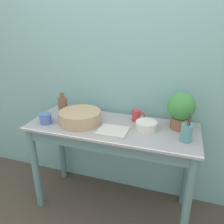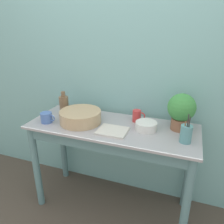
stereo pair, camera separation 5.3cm
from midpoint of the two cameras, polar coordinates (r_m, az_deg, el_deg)
wall_back at (r=1.97m, az=2.22°, el=10.17°), size 6.00×0.05×2.40m
counter_table at (r=1.86m, az=-1.05°, el=-8.84°), size 1.38×0.54×0.83m
potted_plant at (r=1.75m, az=16.75°, el=0.73°), size 0.21×0.21×0.29m
bowl_wash_large at (r=1.85m, az=-9.15°, el=-1.30°), size 0.35×0.35×0.10m
bottle_tall at (r=2.03m, az=-13.44°, el=1.66°), size 0.08×0.08×0.22m
mug_blue at (r=1.90m, az=-17.67°, el=-1.62°), size 0.13×0.10×0.09m
mug_red at (r=1.86m, az=5.64°, el=-0.93°), size 0.11×0.07×0.10m
bowl_small_enamel_white at (r=1.73m, az=8.07°, el=-3.51°), size 0.17×0.17×0.07m
utensil_cup at (r=1.61m, az=18.00°, el=-5.18°), size 0.08×0.08×0.22m
tray_board at (r=1.69m, az=-0.64°, el=-4.98°), size 0.23×0.19×0.02m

